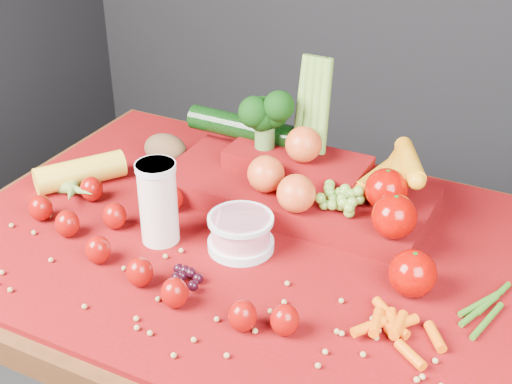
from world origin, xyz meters
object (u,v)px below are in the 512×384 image
at_px(milk_glass, 158,200).
at_px(yogurt_bowl, 241,232).
at_px(table, 251,286).
at_px(produce_mound, 308,179).

bearing_deg(milk_glass, yogurt_bowl, 16.11).
xyz_separation_m(table, produce_mound, (0.04, 0.15, 0.17)).
height_order(table, milk_glass, milk_glass).
relative_size(yogurt_bowl, produce_mound, 0.20).
bearing_deg(produce_mound, yogurt_bowl, -103.90).
bearing_deg(milk_glass, table, 27.05).
distance_m(table, produce_mound, 0.23).
xyz_separation_m(milk_glass, yogurt_bowl, (0.14, 0.04, -0.05)).
xyz_separation_m(milk_glass, produce_mound, (0.19, 0.23, -0.02)).
bearing_deg(produce_mound, table, -105.70).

